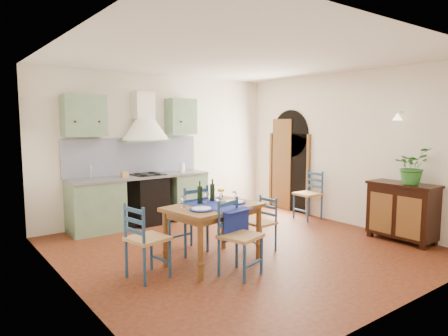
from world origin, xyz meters
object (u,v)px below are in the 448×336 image
at_px(dining_table, 214,212).
at_px(chair_near, 238,236).
at_px(sideboard, 402,210).
at_px(potted_plant, 412,166).

bearing_deg(dining_table, chair_near, -91.50).
bearing_deg(chair_near, sideboard, -8.79).
relative_size(sideboard, potted_plant, 1.84).
xyz_separation_m(dining_table, sideboard, (2.97, -1.00, -0.19)).
relative_size(dining_table, potted_plant, 2.36).
bearing_deg(sideboard, dining_table, 161.39).
relative_size(chair_near, sideboard, 0.90).
bearing_deg(dining_table, potted_plant, -21.37).
xyz_separation_m(chair_near, potted_plant, (2.93, -0.60, 0.73)).
xyz_separation_m(dining_table, potted_plant, (2.92, -1.14, 0.53)).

